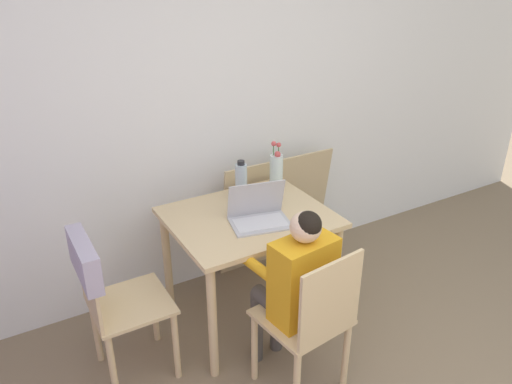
% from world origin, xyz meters
% --- Properties ---
extents(wall_back, '(6.40, 0.05, 2.50)m').
position_xyz_m(wall_back, '(0.00, 2.23, 1.25)').
color(wall_back, white).
rests_on(wall_back, ground_plane).
extents(dining_table, '(0.91, 0.76, 0.74)m').
position_xyz_m(dining_table, '(-0.09, 1.64, 0.63)').
color(dining_table, '#D6B784').
rests_on(dining_table, ground_plane).
extents(chair_occupied, '(0.44, 0.44, 0.88)m').
position_xyz_m(chair_occupied, '(-0.13, 0.96, 0.46)').
color(chair_occupied, '#D6B784').
rests_on(chair_occupied, ground_plane).
extents(chair_spare, '(0.43, 0.40, 0.89)m').
position_xyz_m(chair_spare, '(-0.97, 1.56, 0.60)').
color(chair_spare, '#D6B784').
rests_on(chair_spare, ground_plane).
extents(person_seated, '(0.37, 0.46, 1.05)m').
position_xyz_m(person_seated, '(-0.14, 1.08, 0.65)').
color(person_seated, orange).
rests_on(person_seated, ground_plane).
extents(laptop, '(0.37, 0.30, 0.23)m').
position_xyz_m(laptop, '(-0.08, 1.54, 0.79)').
color(laptop, '#B2B2B7').
rests_on(laptop, dining_table).
extents(flower_vase, '(0.08, 0.08, 0.33)m').
position_xyz_m(flower_vase, '(0.22, 1.84, 0.87)').
color(flower_vase, silver).
rests_on(flower_vase, dining_table).
extents(water_bottle, '(0.07, 0.07, 0.26)m').
position_xyz_m(water_bottle, '(-0.03, 1.84, 0.86)').
color(water_bottle, silver).
rests_on(water_bottle, dining_table).
extents(cardboard_panel, '(0.87, 0.13, 0.85)m').
position_xyz_m(cardboard_panel, '(0.39, 2.11, 0.42)').
color(cardboard_panel, tan).
rests_on(cardboard_panel, ground_plane).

